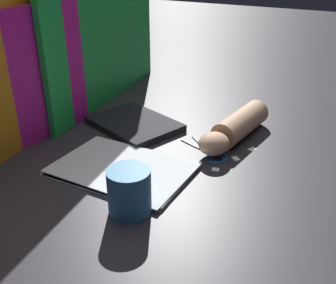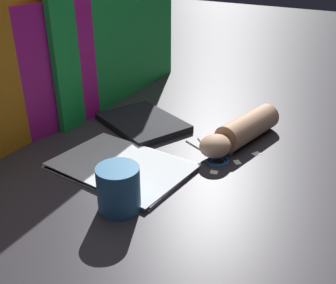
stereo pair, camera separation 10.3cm
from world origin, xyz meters
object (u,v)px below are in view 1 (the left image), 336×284
book_closed (134,124)px  mug (129,191)px  scissors (211,153)px  paper_stack (123,168)px  hand_forearm (235,128)px

book_closed → mug: size_ratio=3.13×
scissors → mug: mug is taller
paper_stack → mug: bearing=-140.5°
paper_stack → scissors: bearing=-41.9°
mug → paper_stack: bearing=39.5°
book_closed → scissors: size_ratio=1.89×
paper_stack → scissors: 0.25m
scissors → hand_forearm: size_ratio=0.51×
paper_stack → book_closed: book_closed is taller
paper_stack → hand_forearm: (0.31, -0.19, 0.03)m
paper_stack → book_closed: (0.24, 0.12, 0.00)m
scissors → book_closed: bearing=78.9°
mug → scissors: bearing=-9.7°
paper_stack → hand_forearm: bearing=-32.4°
paper_stack → mug: 0.18m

